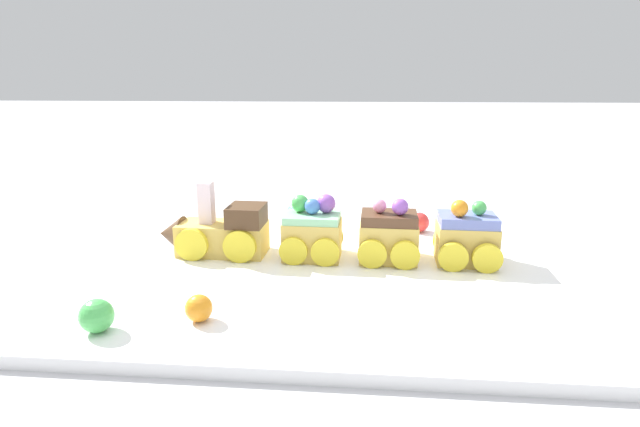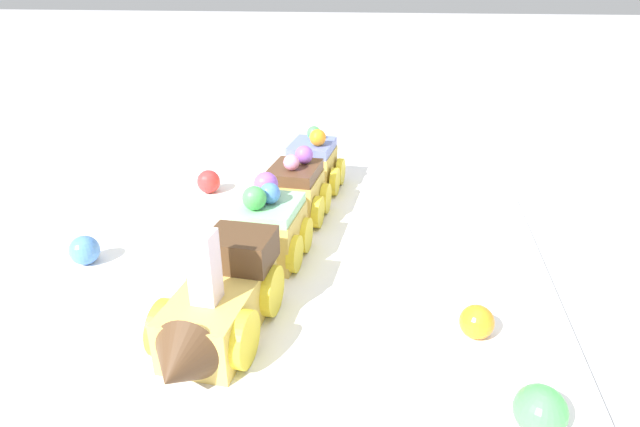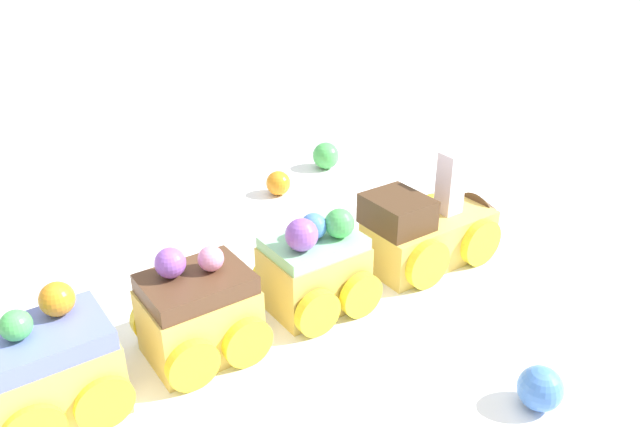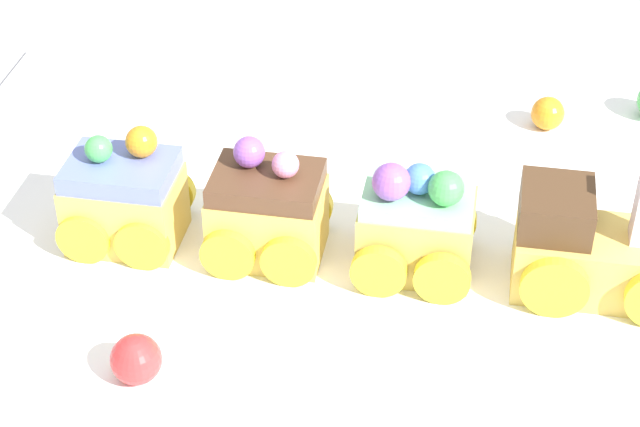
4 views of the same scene
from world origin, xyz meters
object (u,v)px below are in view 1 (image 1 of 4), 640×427
at_px(gumball_orange, 199,308).
at_px(gumball_blue, 295,212).
at_px(cake_car_blueberry, 467,239).
at_px(cake_car_mint, 313,233).
at_px(gumball_red, 419,222).
at_px(cake_car_chocolate, 389,237).
at_px(cake_train_locomotive, 217,233).
at_px(gumball_green, 97,316).

xyz_separation_m(gumball_orange, gumball_blue, (-0.04, -0.33, 0.00)).
distance_m(cake_car_blueberry, gumball_blue, 0.27).
xyz_separation_m(cake_car_mint, gumball_red, (-0.14, -0.11, -0.02)).
bearing_deg(gumball_red, cake_car_mint, 39.85).
bearing_deg(gumball_red, cake_car_chocolate, 67.77).
bearing_deg(cake_car_mint, gumball_blue, -73.29).
height_order(cake_car_mint, gumball_orange, cake_car_mint).
distance_m(cake_car_mint, gumball_red, 0.18).
bearing_deg(gumball_red, cake_car_blueberry, 108.45).
relative_size(cake_train_locomotive, gumball_green, 4.65).
distance_m(cake_train_locomotive, gumball_green, 0.21).
xyz_separation_m(cake_car_mint, cake_car_blueberry, (-0.18, 0.01, -0.00)).
relative_size(cake_car_mint, gumball_green, 2.64).
bearing_deg(gumball_green, cake_train_locomotive, -102.14).
xyz_separation_m(cake_train_locomotive, gumball_blue, (-0.07, -0.15, -0.01)).
bearing_deg(cake_car_blueberry, gumball_orange, 34.58).
bearing_deg(cake_train_locomotive, gumball_green, 79.53).
height_order(cake_car_mint, gumball_red, cake_car_mint).
bearing_deg(cake_car_chocolate, cake_train_locomotive, -0.03).
height_order(cake_train_locomotive, gumball_orange, cake_train_locomotive).
relative_size(gumball_orange, gumball_green, 0.84).
bearing_deg(gumball_red, cake_train_locomotive, 23.73).
relative_size(cake_train_locomotive, cake_car_blueberry, 1.75).
bearing_deg(gumball_blue, cake_car_blueberry, 143.48).
relative_size(gumball_blue, gumball_red, 0.95).
bearing_deg(cake_car_blueberry, gumball_red, -69.88).
xyz_separation_m(cake_car_chocolate, cake_car_blueberry, (-0.09, 0.00, 0.00)).
bearing_deg(gumball_orange, gumball_red, -127.26).
height_order(cake_car_mint, gumball_green, cake_car_mint).
height_order(gumball_orange, gumball_red, gumball_red).
bearing_deg(cake_train_locomotive, gumball_orange, 102.82).
bearing_deg(cake_train_locomotive, gumball_blue, -114.29).
bearing_deg(cake_car_blueberry, gumball_green, 31.54).
xyz_separation_m(cake_car_blueberry, gumball_red, (0.04, -0.12, -0.01)).
relative_size(cake_car_mint, gumball_red, 2.76).
distance_m(cake_car_blueberry, gumball_green, 0.39).
relative_size(cake_train_locomotive, cake_car_mint, 1.76).
distance_m(cake_train_locomotive, cake_car_chocolate, 0.20).
distance_m(cake_car_chocolate, gumball_blue, 0.21).
xyz_separation_m(cake_car_mint, cake_car_chocolate, (-0.09, 0.00, -0.00)).
bearing_deg(gumball_red, gumball_orange, 52.74).
relative_size(cake_car_chocolate, gumball_orange, 3.14).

